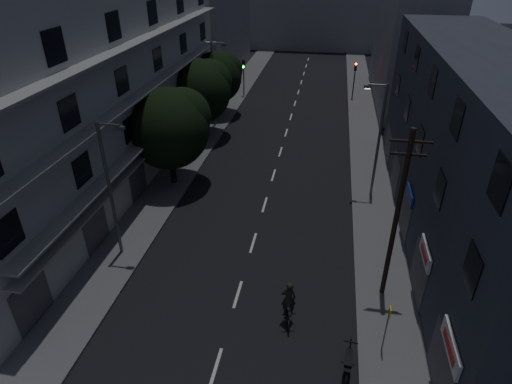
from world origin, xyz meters
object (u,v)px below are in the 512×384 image
(utility_pole, at_px, (397,215))
(cyclist, at_px, (288,308))
(motorcycle, at_px, (348,365))
(bus_stop_sign, at_px, (388,321))

(utility_pole, bearing_deg, cyclist, -149.95)
(motorcycle, distance_m, cyclist, 3.74)
(utility_pole, relative_size, bus_stop_sign, 3.56)
(motorcycle, bearing_deg, cyclist, 144.26)
(cyclist, bearing_deg, bus_stop_sign, -25.01)
(utility_pole, distance_m, cyclist, 6.70)
(motorcycle, bearing_deg, utility_pole, 76.63)
(utility_pole, xyz_separation_m, bus_stop_sign, (-0.30, -3.76, -2.98))
(utility_pole, bearing_deg, bus_stop_sign, -94.61)
(motorcycle, relative_size, cyclist, 0.86)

